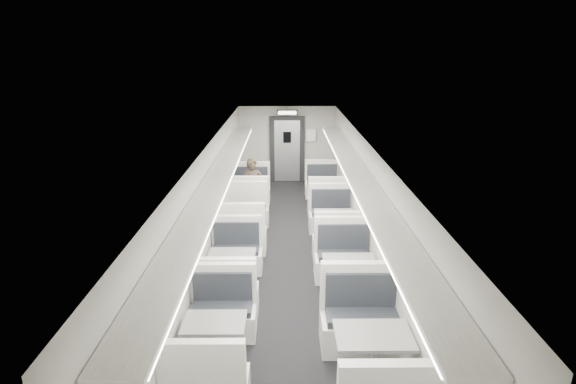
{
  "coord_description": "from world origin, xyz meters",
  "views": [
    {
      "loc": [
        -0.07,
        -8.02,
        4.09
      ],
      "look_at": [
        -0.01,
        1.08,
        1.18
      ],
      "focal_mm": 28.0,
      "sensor_mm": 36.0,
      "label": 1
    }
  ],
  "objects_px": {
    "booth_right_d": "(372,361)",
    "booth_left_a": "(250,198)",
    "booth_left_b": "(244,221)",
    "passenger": "(253,188)",
    "booth_right_c": "(349,280)",
    "booth_right_a": "(324,192)",
    "booth_right_b": "(334,228)",
    "booth_left_d": "(215,343)",
    "booth_left_c": "(232,271)",
    "exit_sign": "(287,113)",
    "vestibule_door": "(287,150)"
  },
  "relations": [
    {
      "from": "booth_left_b",
      "to": "booth_left_d",
      "type": "distance_m",
      "value": 4.4
    },
    {
      "from": "booth_right_d",
      "to": "booth_left_a",
      "type": "bearing_deg",
      "value": 107.1
    },
    {
      "from": "booth_right_a",
      "to": "vestibule_door",
      "type": "distance_m",
      "value": 2.59
    },
    {
      "from": "booth_left_d",
      "to": "exit_sign",
      "type": "relative_size",
      "value": 3.23
    },
    {
      "from": "booth_left_b",
      "to": "passenger",
      "type": "height_order",
      "value": "passenger"
    },
    {
      "from": "booth_right_a",
      "to": "exit_sign",
      "type": "distance_m",
      "value": 2.82
    },
    {
      "from": "booth_right_b",
      "to": "exit_sign",
      "type": "relative_size",
      "value": 3.32
    },
    {
      "from": "booth_right_d",
      "to": "exit_sign",
      "type": "bearing_deg",
      "value": 96.47
    },
    {
      "from": "booth_left_d",
      "to": "booth_right_a",
      "type": "relative_size",
      "value": 1.02
    },
    {
      "from": "booth_left_a",
      "to": "booth_right_c",
      "type": "relative_size",
      "value": 0.97
    },
    {
      "from": "booth_right_b",
      "to": "passenger",
      "type": "relative_size",
      "value": 1.39
    },
    {
      "from": "passenger",
      "to": "exit_sign",
      "type": "xyz_separation_m",
      "value": [
        0.88,
        2.62,
        1.54
      ]
    },
    {
      "from": "booth_left_c",
      "to": "exit_sign",
      "type": "xyz_separation_m",
      "value": [
        1.0,
        6.35,
        1.93
      ]
    },
    {
      "from": "booth_left_a",
      "to": "booth_left_b",
      "type": "relative_size",
      "value": 0.96
    },
    {
      "from": "booth_right_d",
      "to": "booth_left_d",
      "type": "bearing_deg",
      "value": 167.96
    },
    {
      "from": "booth_left_b",
      "to": "booth_right_b",
      "type": "bearing_deg",
      "value": -11.4
    },
    {
      "from": "booth_left_b",
      "to": "vestibule_door",
      "type": "height_order",
      "value": "vestibule_door"
    },
    {
      "from": "exit_sign",
      "to": "booth_left_d",
      "type": "bearing_deg",
      "value": -96.8
    },
    {
      "from": "booth_right_d",
      "to": "passenger",
      "type": "distance_m",
      "value": 6.49
    },
    {
      "from": "booth_left_b",
      "to": "booth_left_d",
      "type": "xyz_separation_m",
      "value": [
        0.0,
        -4.4,
        -0.03
      ]
    },
    {
      "from": "booth_left_c",
      "to": "passenger",
      "type": "distance_m",
      "value": 3.76
    },
    {
      "from": "booth_left_a",
      "to": "vestibule_door",
      "type": "bearing_deg",
      "value": 70.37
    },
    {
      "from": "booth_right_d",
      "to": "booth_left_c",
      "type": "bearing_deg",
      "value": 129.06
    },
    {
      "from": "booth_left_d",
      "to": "booth_right_a",
      "type": "distance_m",
      "value": 6.89
    },
    {
      "from": "booth_right_a",
      "to": "passenger",
      "type": "bearing_deg",
      "value": -156.53
    },
    {
      "from": "booth_left_a",
      "to": "booth_left_d",
      "type": "bearing_deg",
      "value": -90.0
    },
    {
      "from": "booth_left_b",
      "to": "booth_left_c",
      "type": "bearing_deg",
      "value": -90.0
    },
    {
      "from": "booth_left_b",
      "to": "booth_left_a",
      "type": "bearing_deg",
      "value": 90.0
    },
    {
      "from": "booth_left_b",
      "to": "booth_right_c",
      "type": "bearing_deg",
      "value": -53.87
    },
    {
      "from": "exit_sign",
      "to": "booth_right_c",
      "type": "bearing_deg",
      "value": -81.55
    },
    {
      "from": "booth_left_d",
      "to": "booth_right_c",
      "type": "height_order",
      "value": "booth_right_c"
    },
    {
      "from": "booth_left_d",
      "to": "booth_left_a",
      "type": "bearing_deg",
      "value": 90.0
    },
    {
      "from": "booth_left_b",
      "to": "passenger",
      "type": "bearing_deg",
      "value": 85.01
    },
    {
      "from": "booth_left_b",
      "to": "passenger",
      "type": "distance_m",
      "value": 1.43
    },
    {
      "from": "booth_left_d",
      "to": "booth_right_b",
      "type": "bearing_deg",
      "value": 63.41
    },
    {
      "from": "booth_right_d",
      "to": "exit_sign",
      "type": "relative_size",
      "value": 3.7
    },
    {
      "from": "booth_left_b",
      "to": "booth_right_a",
      "type": "bearing_deg",
      "value": 47.63
    },
    {
      "from": "booth_left_d",
      "to": "booth_left_b",
      "type": "bearing_deg",
      "value": 90.0
    },
    {
      "from": "booth_right_d",
      "to": "vestibule_door",
      "type": "height_order",
      "value": "vestibule_door"
    },
    {
      "from": "booth_right_a",
      "to": "booth_right_b",
      "type": "distance_m",
      "value": 2.6
    },
    {
      "from": "exit_sign",
      "to": "vestibule_door",
      "type": "bearing_deg",
      "value": 90.0
    },
    {
      "from": "booth_left_d",
      "to": "booth_right_c",
      "type": "bearing_deg",
      "value": 39.68
    },
    {
      "from": "booth_left_a",
      "to": "booth_right_b",
      "type": "bearing_deg",
      "value": -46.14
    },
    {
      "from": "vestibule_door",
      "to": "booth_right_a",
      "type": "bearing_deg",
      "value": -66.4
    },
    {
      "from": "booth_left_d",
      "to": "vestibule_door",
      "type": "height_order",
      "value": "vestibule_door"
    },
    {
      "from": "booth_right_c",
      "to": "exit_sign",
      "type": "bearing_deg",
      "value": 98.45
    },
    {
      "from": "booth_left_a",
      "to": "booth_right_a",
      "type": "distance_m",
      "value": 2.07
    },
    {
      "from": "booth_left_d",
      "to": "exit_sign",
      "type": "distance_m",
      "value": 8.67
    },
    {
      "from": "booth_right_b",
      "to": "vestibule_door",
      "type": "relative_size",
      "value": 0.98
    },
    {
      "from": "booth_left_a",
      "to": "vestibule_door",
      "type": "distance_m",
      "value": 3.05
    }
  ]
}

